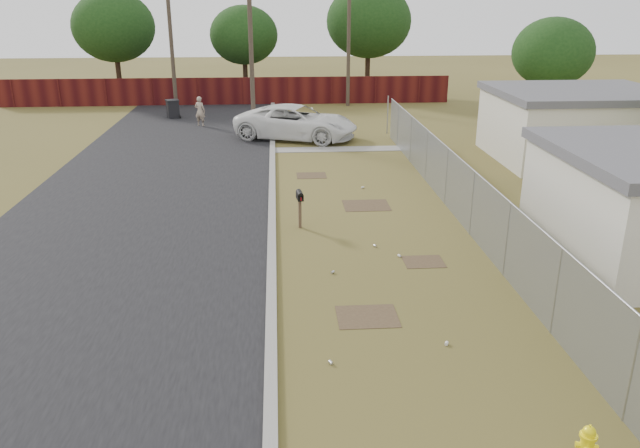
{
  "coord_description": "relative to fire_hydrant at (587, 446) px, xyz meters",
  "views": [
    {
      "loc": [
        -2.77,
        -17.58,
        6.93
      ],
      "look_at": [
        -1.66,
        -1.75,
        1.1
      ],
      "focal_mm": 35.0,
      "sensor_mm": 36.0,
      "label": 1
    }
  ],
  "objects": [
    {
      "name": "ground",
      "position": [
        -1.92,
        10.0,
        -0.35
      ],
      "size": [
        120.0,
        120.0,
        0.0
      ],
      "primitive_type": "plane",
      "color": "brown",
      "rests_on": "ground"
    },
    {
      "name": "street",
      "position": [
        -8.67,
        18.06,
        -0.33
      ],
      "size": [
        15.1,
        60.0,
        0.12
      ],
      "color": "black",
      "rests_on": "ground"
    },
    {
      "name": "chainlink_fence",
      "position": [
        1.2,
        11.03,
        0.45
      ],
      "size": [
        0.1,
        27.06,
        2.02
      ],
      "color": "gray",
      "rests_on": "ground"
    },
    {
      "name": "privacy_fence",
      "position": [
        -7.92,
        35.0,
        0.55
      ],
      "size": [
        30.0,
        0.12,
        1.8
      ],
      "primitive_type": "cube",
      "color": "#4A130F",
      "rests_on": "ground"
    },
    {
      "name": "utility_poles",
      "position": [
        -5.58,
        30.67,
        4.34
      ],
      "size": [
        12.6,
        8.24,
        9.0
      ],
      "color": "#443A2D",
      "rests_on": "ground"
    },
    {
      "name": "houses",
      "position": [
        7.78,
        13.14,
        1.21
      ],
      "size": [
        9.3,
        17.24,
        3.1
      ],
      "color": "beige",
      "rests_on": "ground"
    },
    {
      "name": "horizon_trees",
      "position": [
        -1.08,
        33.56,
        4.28
      ],
      "size": [
        33.32,
        31.94,
        7.78
      ],
      "color": "#312016",
      "rests_on": "ground"
    },
    {
      "name": "fire_hydrant",
      "position": [
        0.0,
        0.0,
        0.0
      ],
      "size": [
        0.38,
        0.38,
        0.75
      ],
      "color": "yellow",
      "rests_on": "ground"
    },
    {
      "name": "mailbox",
      "position": [
        -4.02,
        10.96,
        0.61
      ],
      "size": [
        0.23,
        0.53,
        1.22
      ],
      "color": "brown",
      "rests_on": "ground"
    },
    {
      "name": "pickup_truck",
      "position": [
        -3.68,
        24.0,
        0.51
      ],
      "size": [
        6.79,
        4.9,
        1.72
      ],
      "primitive_type": "imported",
      "rotation": [
        0.0,
        0.0,
        1.2
      ],
      "color": "white",
      "rests_on": "ground"
    },
    {
      "name": "pedestrian",
      "position": [
        -8.96,
        27.75,
        0.48
      ],
      "size": [
        0.71,
        0.58,
        1.66
      ],
      "primitive_type": "imported",
      "rotation": [
        0.0,
        0.0,
        2.78
      ],
      "color": "tan",
      "rests_on": "ground"
    },
    {
      "name": "trash_bin",
      "position": [
        -10.87,
        30.31,
        0.21
      ],
      "size": [
        0.94,
        0.92,
        1.09
      ],
      "color": "black",
      "rests_on": "ground"
    },
    {
      "name": "scattered_litter",
      "position": [
        -2.16,
        7.81,
        -0.31
      ],
      "size": [
        2.6,
        12.07,
        0.07
      ],
      "color": "silver",
      "rests_on": "ground"
    }
  ]
}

